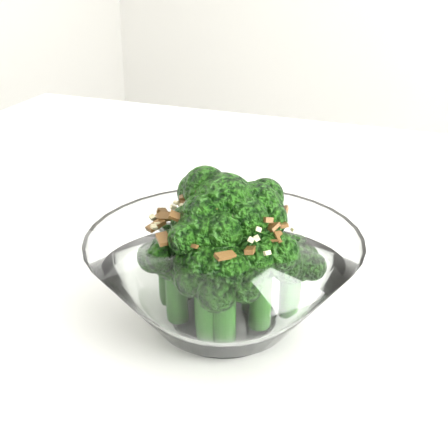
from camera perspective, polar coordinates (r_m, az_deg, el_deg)
The scene contains 2 objects.
table at distance 0.64m, azimuth 11.53°, elevation -8.25°, with size 1.36×1.08×0.75m.
broccoli_dish at distance 0.47m, azimuth -0.03°, elevation -3.88°, with size 0.19×0.19×0.12m.
Camera 1 is at (0.29, -0.38, 1.02)m, focal length 55.00 mm.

